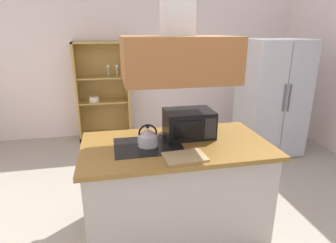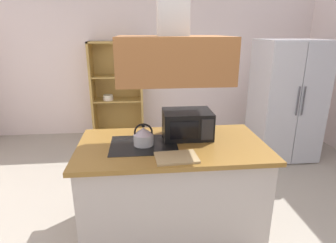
# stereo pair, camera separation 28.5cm
# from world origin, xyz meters

# --- Properties ---
(ground_plane) EXTENTS (7.80, 7.80, 0.00)m
(ground_plane) POSITION_xyz_m (0.00, 0.00, 0.00)
(ground_plane) COLOR #A09789
(wall_back) EXTENTS (6.00, 0.12, 2.70)m
(wall_back) POSITION_xyz_m (0.00, 3.00, 1.35)
(wall_back) COLOR silver
(wall_back) RESTS_ON ground
(kitchen_island) EXTENTS (1.71, 0.94, 0.90)m
(kitchen_island) POSITION_xyz_m (-0.00, 0.08, 0.45)
(kitchen_island) COLOR #BAAFA4
(kitchen_island) RESTS_ON ground
(range_hood) EXTENTS (0.90, 0.70, 1.22)m
(range_hood) POSITION_xyz_m (-0.00, 0.08, 1.77)
(range_hood) COLOR #95592C
(refrigerator) EXTENTS (0.90, 0.77, 1.77)m
(refrigerator) POSITION_xyz_m (1.89, 1.62, 0.88)
(refrigerator) COLOR #B8B6BA
(refrigerator) RESTS_ON ground
(dish_cabinet) EXTENTS (0.91, 0.40, 1.71)m
(dish_cabinet) POSITION_xyz_m (-0.69, 2.78, 0.76)
(dish_cabinet) COLOR #B08A42
(dish_cabinet) RESTS_ON ground
(kettle) EXTENTS (0.18, 0.18, 0.20)m
(kettle) POSITION_xyz_m (-0.26, 0.08, 0.99)
(kettle) COLOR #B7B8B7
(kettle) RESTS_ON kitchen_island
(cutting_board) EXTENTS (0.36, 0.26, 0.02)m
(cutting_board) POSITION_xyz_m (-0.00, -0.23, 0.91)
(cutting_board) COLOR tan
(cutting_board) RESTS_ON kitchen_island
(microwave) EXTENTS (0.46, 0.35, 0.26)m
(microwave) POSITION_xyz_m (0.16, 0.24, 1.03)
(microwave) COLOR black
(microwave) RESTS_ON kitchen_island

